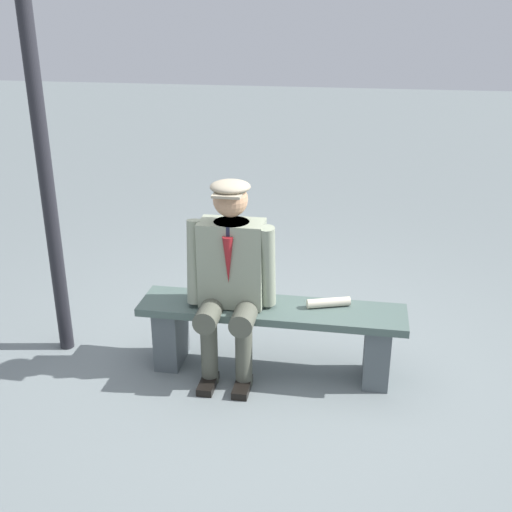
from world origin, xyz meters
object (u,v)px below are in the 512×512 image
(bench, at_px, (271,329))
(lamp_post, at_px, (34,87))
(seated_man, at_px, (230,273))
(rolled_magazine, at_px, (329,302))

(bench, bearing_deg, lamp_post, -2.19)
(bench, height_order, lamp_post, lamp_post)
(seated_man, xyz_separation_m, lamp_post, (1.24, -0.11, 1.12))
(bench, bearing_deg, seated_man, 11.71)
(rolled_magazine, bearing_deg, seated_man, 10.51)
(seated_man, relative_size, lamp_post, 0.47)
(rolled_magazine, distance_m, lamp_post, 2.29)
(bench, xyz_separation_m, lamp_post, (1.50, -0.06, 1.52))
(bench, xyz_separation_m, rolled_magazine, (-0.36, -0.06, 0.19))
(seated_man, height_order, lamp_post, lamp_post)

